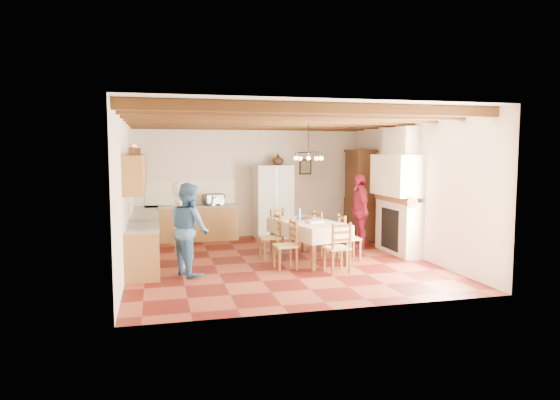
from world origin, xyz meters
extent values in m
cube|color=#48100C|center=(0.00, 0.00, -0.01)|extent=(6.00, 6.50, 0.02)
cube|color=white|center=(0.00, 0.00, 3.01)|extent=(6.00, 6.50, 0.02)
cube|color=beige|center=(0.00, 3.26, 1.50)|extent=(6.00, 0.02, 3.00)
cube|color=beige|center=(0.00, -3.26, 1.50)|extent=(6.00, 0.02, 3.00)
cube|color=beige|center=(-3.01, 0.00, 1.50)|extent=(0.02, 6.50, 3.00)
cube|color=beige|center=(3.01, 0.00, 1.50)|extent=(0.02, 6.50, 3.00)
cube|color=olive|center=(-2.70, 1.05, 0.43)|extent=(0.60, 4.30, 0.86)
cube|color=olive|center=(-1.55, 2.95, 0.43)|extent=(2.30, 0.60, 0.86)
cube|color=slate|center=(-2.70, 1.05, 0.88)|extent=(0.62, 4.30, 0.04)
cube|color=slate|center=(-1.55, 2.95, 0.88)|extent=(2.34, 0.62, 0.04)
cube|color=silver|center=(-2.98, 1.05, 1.20)|extent=(0.03, 4.30, 0.60)
cube|color=silver|center=(-1.55, 3.23, 1.20)|extent=(2.30, 0.03, 0.60)
cube|color=olive|center=(-2.83, 1.05, 1.85)|extent=(0.35, 4.20, 0.70)
cube|color=black|center=(1.55, 3.23, 1.85)|extent=(0.34, 0.03, 0.42)
cube|color=silver|center=(0.55, 2.91, 0.96)|extent=(0.98, 0.82, 1.91)
cube|color=beige|center=(0.62, -0.02, 0.80)|extent=(1.40, 2.07, 0.05)
cube|color=brown|center=(0.45, -0.93, 0.39)|extent=(0.08, 0.08, 0.78)
cube|color=brown|center=(1.20, -0.74, 0.39)|extent=(0.08, 0.08, 0.78)
cube|color=brown|center=(0.04, 0.70, 0.39)|extent=(0.08, 0.08, 0.78)
cube|color=brown|center=(0.79, 0.89, 0.39)|extent=(0.08, 0.08, 0.78)
torus|color=black|center=(0.62, -0.02, 2.25)|extent=(0.47, 0.47, 0.03)
imported|color=silver|center=(-1.96, 0.03, 0.84)|extent=(0.42, 0.63, 1.68)
imported|color=#386495|center=(-1.86, -0.66, 0.85)|extent=(0.91, 1.01, 1.71)
imported|color=#A8203B|center=(2.22, 1.03, 0.88)|extent=(0.55, 1.07, 1.76)
imported|color=silver|center=(-0.99, 2.95, 1.04)|extent=(0.58, 0.47, 0.28)
imported|color=#35190F|center=(0.70, 2.91, 2.06)|extent=(0.30, 0.30, 0.30)
camera|label=1|loc=(-2.44, -9.84, 2.27)|focal=32.00mm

